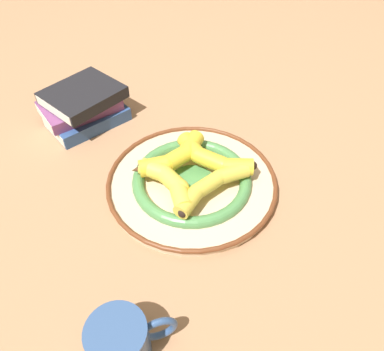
% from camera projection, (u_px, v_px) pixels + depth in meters
% --- Properties ---
extents(ground_plane, '(2.80, 2.80, 0.00)m').
position_uv_depth(ground_plane, '(179.00, 187.00, 0.80)').
color(ground_plane, '#A87A56').
extents(decorative_bowl, '(0.36, 0.36, 0.03)m').
position_uv_depth(decorative_bowl, '(192.00, 182.00, 0.79)').
color(decorative_bowl, beige).
rests_on(decorative_bowl, ground_plane).
extents(banana_a, '(0.16, 0.12, 0.04)m').
position_uv_depth(banana_a, '(173.00, 157.00, 0.79)').
color(banana_a, yellow).
rests_on(banana_a, decorative_bowl).
extents(banana_b, '(0.16, 0.14, 0.04)m').
position_uv_depth(banana_b, '(211.00, 157.00, 0.79)').
color(banana_b, yellow).
rests_on(banana_b, decorative_bowl).
extents(banana_c, '(0.17, 0.13, 0.03)m').
position_uv_depth(banana_c, '(212.00, 185.00, 0.74)').
color(banana_c, gold).
rests_on(banana_c, decorative_bowl).
extents(banana_d, '(0.11, 0.15, 0.04)m').
position_uv_depth(banana_d, '(170.00, 183.00, 0.74)').
color(banana_d, yellow).
rests_on(banana_d, decorative_bowl).
extents(book_stack, '(0.23, 0.23, 0.09)m').
position_uv_depth(book_stack, '(83.00, 107.00, 0.93)').
color(book_stack, '#2D4C84').
rests_on(book_stack, ground_plane).
extents(coffee_mug, '(0.13, 0.09, 0.08)m').
position_uv_depth(coffee_mug, '(121.00, 341.00, 0.54)').
color(coffee_mug, '#335184').
rests_on(coffee_mug, ground_plane).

